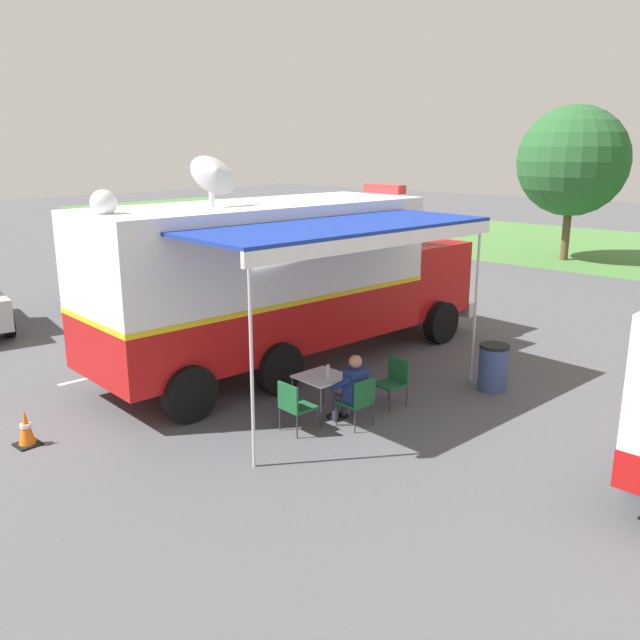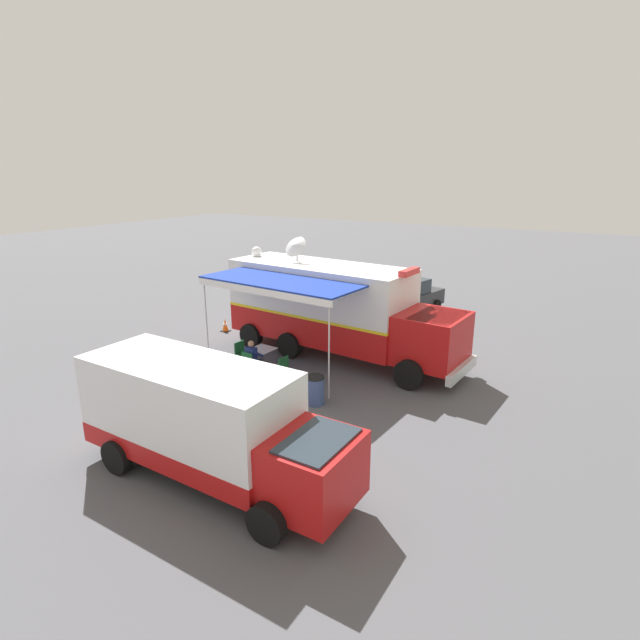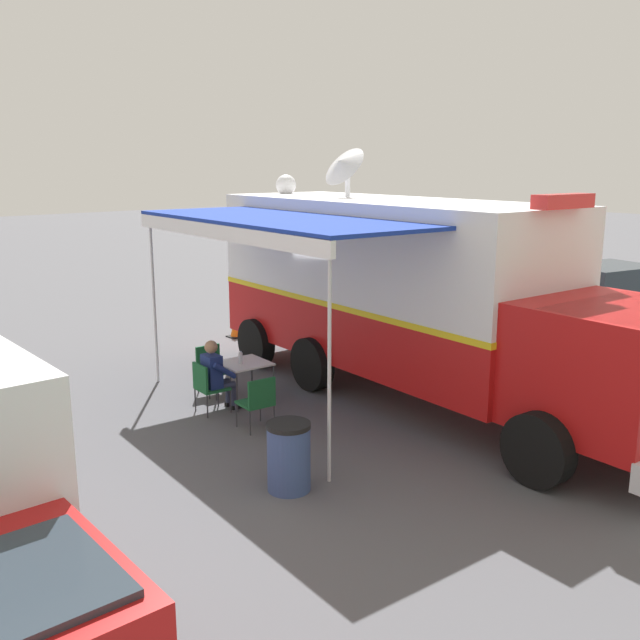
{
  "view_description": "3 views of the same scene",
  "coord_description": "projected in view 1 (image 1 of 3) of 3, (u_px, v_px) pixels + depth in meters",
  "views": [
    {
      "loc": [
        9.85,
        -8.99,
        4.6
      ],
      "look_at": [
        1.13,
        0.58,
        1.19
      ],
      "focal_mm": 37.31,
      "sensor_mm": 36.0,
      "label": 1
    },
    {
      "loc": [
        16.14,
        9.42,
        6.86
      ],
      "look_at": [
        0.03,
        0.03,
        1.3
      ],
      "focal_mm": 28.0,
      "sensor_mm": 36.0,
      "label": 2
    },
    {
      "loc": [
        9.44,
        8.79,
        4.13
      ],
      "look_at": [
        0.53,
        -1.17,
        1.15
      ],
      "focal_mm": 39.43,
      "sensor_mm": 36.0,
      "label": 3
    }
  ],
  "objects": [
    {
      "name": "folding_chair_at_table",
      "position": [
        359.0,
        399.0,
        11.07
      ],
      "size": [
        0.52,
        0.52,
        0.87
      ],
      "color": "#19562D",
      "rests_on": "ground"
    },
    {
      "name": "water_bottle",
      "position": [
        328.0,
        371.0,
        11.45
      ],
      "size": [
        0.07,
        0.07,
        0.22
      ],
      "color": "silver",
      "rests_on": "folding_table"
    },
    {
      "name": "seated_responder",
      "position": [
        351.0,
        388.0,
        11.17
      ],
      "size": [
        0.69,
        0.59,
        1.25
      ],
      "color": "navy",
      "rests_on": "ground"
    },
    {
      "name": "folding_chair_spare_by_truck",
      "position": [
        394.0,
        378.0,
        12.04
      ],
      "size": [
        0.53,
        0.53,
        0.87
      ],
      "color": "#19562D",
      "rests_on": "ground"
    },
    {
      "name": "folding_table",
      "position": [
        322.0,
        379.0,
        11.53
      ],
      "size": [
        0.87,
        0.87,
        0.73
      ],
      "color": "silver",
      "rests_on": "ground"
    },
    {
      "name": "folding_chair_beside_table",
      "position": [
        294.0,
        403.0,
        10.87
      ],
      "size": [
        0.52,
        0.52,
        0.87
      ],
      "color": "#19562D",
      "rests_on": "ground"
    },
    {
      "name": "car_behind_truck",
      "position": [
        123.0,
        280.0,
        18.99
      ],
      "size": [
        4.5,
        2.71,
        1.76
      ],
      "color": "#2D2D33",
      "rests_on": "ground"
    },
    {
      "name": "traffic_cone",
      "position": [
        26.0,
        429.0,
        10.46
      ],
      "size": [
        0.36,
        0.36,
        0.58
      ],
      "color": "black",
      "rests_on": "ground"
    },
    {
      "name": "command_truck",
      "position": [
        289.0,
        276.0,
        13.98
      ],
      "size": [
        5.36,
        9.67,
        4.53
      ],
      "color": "#B71414",
      "rests_on": "ground"
    },
    {
      "name": "lot_stripe",
      "position": [
        166.0,
        360.0,
        14.72
      ],
      "size": [
        0.55,
        4.79,
        0.01
      ],
      "primitive_type": "cube",
      "rotation": [
        0.0,
        0.0,
        -0.09
      ],
      "color": "silver",
      "rests_on": "ground"
    },
    {
      "name": "trash_bin",
      "position": [
        493.0,
        367.0,
        12.81
      ],
      "size": [
        0.57,
        0.57,
        0.91
      ],
      "color": "#384C7F",
      "rests_on": "ground"
    },
    {
      "name": "ground_plane",
      "position": [
        262.0,
        371.0,
        14.01
      ],
      "size": [
        100.0,
        100.0,
        0.0
      ],
      "primitive_type": "plane",
      "color": "#515156"
    },
    {
      "name": "grass_verge",
      "position": [
        627.0,
        250.0,
        30.07
      ],
      "size": [
        80.0,
        14.0,
        0.01
      ],
      "primitive_type": "cube",
      "color": "#4C7F3D",
      "rests_on": "ground"
    },
    {
      "name": "tree_far_left",
      "position": [
        573.0,
        161.0,
        26.58
      ],
      "size": [
        4.38,
        4.38,
        6.19
      ],
      "color": "brown",
      "rests_on": "ground"
    }
  ]
}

